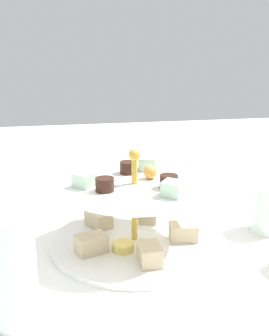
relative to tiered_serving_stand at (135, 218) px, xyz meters
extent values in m
plane|color=white|center=(0.00, 0.00, -0.05)|extent=(2.40, 2.40, 0.00)
cylinder|color=white|center=(0.00, 0.00, -0.04)|extent=(0.29, 0.29, 0.01)
cylinder|color=white|center=(0.00, 0.00, 0.06)|extent=(0.24, 0.24, 0.01)
cylinder|color=gold|center=(0.00, 0.00, 0.03)|extent=(0.01, 0.01, 0.16)
sphere|color=gold|center=(0.00, 0.00, 0.11)|extent=(0.02, 0.02, 0.02)
cube|color=#CCB78E|center=(0.02, 0.08, -0.02)|extent=(0.04, 0.05, 0.03)
cube|color=#CCB78E|center=(-0.07, 0.04, -0.02)|extent=(0.06, 0.05, 0.03)
cube|color=#CCB78E|center=(-0.06, -0.06, -0.02)|extent=(0.06, 0.05, 0.03)
cube|color=#CCB78E|center=(0.03, -0.08, -0.02)|extent=(0.05, 0.06, 0.03)
cube|color=#CCB78E|center=(0.08, 0.01, -0.02)|extent=(0.05, 0.03, 0.03)
cylinder|color=#E5C660|center=(0.04, -0.03, -0.03)|extent=(0.04, 0.04, 0.01)
cylinder|color=#381E14|center=(-0.06, 0.00, 0.07)|extent=(0.03, 0.03, 0.02)
cylinder|color=#381E14|center=(0.03, -0.05, 0.07)|extent=(0.03, 0.03, 0.02)
cylinder|color=#381E14|center=(0.03, 0.05, 0.07)|extent=(0.03, 0.03, 0.02)
cube|color=silver|center=(0.07, 0.05, 0.07)|extent=(0.04, 0.04, 0.02)
cube|color=silver|center=(-0.08, 0.04, 0.07)|extent=(0.03, 0.03, 0.02)
cube|color=silver|center=(0.00, -0.08, 0.07)|extent=(0.04, 0.04, 0.02)
sphere|color=gold|center=(-0.02, 0.03, 0.07)|extent=(0.02, 0.02, 0.02)
cylinder|color=silver|center=(0.17, -0.19, 0.02)|extent=(0.07, 0.07, 0.14)
cylinder|color=silver|center=(-0.01, 0.26, -0.01)|extent=(0.06, 0.06, 0.08)
cube|color=silver|center=(-0.19, -0.24, -0.05)|extent=(0.16, 0.09, 0.00)
camera|label=1|loc=(0.63, -0.13, 0.28)|focal=43.23mm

